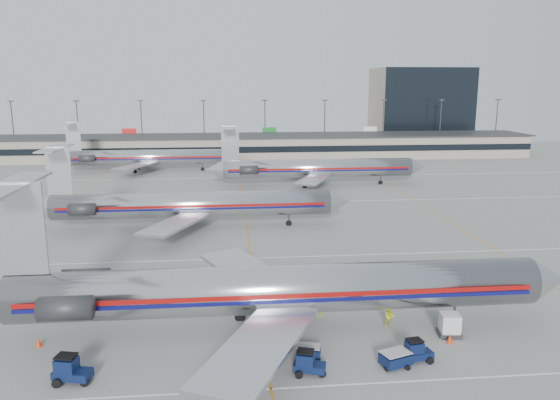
{
  "coord_description": "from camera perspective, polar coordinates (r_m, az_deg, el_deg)",
  "views": [
    {
      "loc": [
        -2.65,
        -50.92,
        20.0
      ],
      "look_at": [
        4.5,
        21.13,
        4.5
      ],
      "focal_mm": 35.0,
      "sensor_mm": 36.0,
      "label": 1
    }
  ],
  "objects": [
    {
      "name": "jet_foreground",
      "position": [
        44.55,
        -1.38,
        -9.28
      ],
      "size": [
        49.64,
        29.23,
        12.99
      ],
      "color": "#BCBCC1",
      "rests_on": "ground"
    },
    {
      "name": "distant_building",
      "position": [
        190.39,
        14.39,
        9.45
      ],
      "size": [
        30.0,
        20.0,
        25.0
      ],
      "primitive_type": "cube",
      "color": "tan",
      "rests_on": "ground"
    },
    {
      "name": "belt_loader",
      "position": [
        48.09,
        -0.01,
        -11.79
      ],
      "size": [
        3.92,
        2.2,
        2.01
      ],
      "rotation": [
        0.0,
        0.0,
        -0.35
      ],
      "color": "#9D9D9D",
      "rests_on": "ground"
    },
    {
      "name": "cone_left",
      "position": [
        47.55,
        -23.94,
        -13.44
      ],
      "size": [
        0.62,
        0.62,
        0.69
      ],
      "primitive_type": "cone",
      "rotation": [
        0.0,
        0.0,
        -0.27
      ],
      "color": "red",
      "rests_on": "ground"
    },
    {
      "name": "cart_outer",
      "position": [
        42.06,
        3.02,
        -15.52
      ],
      "size": [
        1.97,
        1.57,
        0.98
      ],
      "rotation": [
        0.0,
        0.0,
        -0.25
      ],
      "color": "#0A1539",
      "rests_on": "ground"
    },
    {
      "name": "uld_container",
      "position": [
        47.1,
        17.31,
        -12.35
      ],
      "size": [
        1.94,
        1.68,
        1.89
      ],
      "rotation": [
        0.0,
        0.0,
        -0.11
      ],
      "color": "#2D2D30",
      "rests_on": "ground"
    },
    {
      "name": "light_mast_row",
      "position": [
        163.34,
        -4.77,
        8.03
      ],
      "size": [
        163.6,
        0.4,
        15.28
      ],
      "color": "#38383D",
      "rests_on": "ground"
    },
    {
      "name": "cart_inner",
      "position": [
        41.66,
        11.95,
        -15.92
      ],
      "size": [
        2.39,
        2.0,
        1.16
      ],
      "rotation": [
        0.0,
        0.0,
        0.34
      ],
      "color": "#0A1539",
      "rests_on": "ground"
    },
    {
      "name": "ramp_worker_near",
      "position": [
        48.51,
        4.16,
        -11.14
      ],
      "size": [
        0.75,
        0.6,
        1.8
      ],
      "primitive_type": "imported",
      "rotation": [
        0.0,
        0.0,
        0.3
      ],
      "color": "#8BD414",
      "rests_on": "ground"
    },
    {
      "name": "tug_left",
      "position": [
        41.34,
        -21.1,
        -16.26
      ],
      "size": [
        2.73,
        1.8,
        2.04
      ],
      "rotation": [
        0.0,
        0.0,
        -0.23
      ],
      "color": "#0A1539",
      "rests_on": "ground"
    },
    {
      "name": "jet_back_row",
      "position": [
        130.0,
        -13.97,
        4.37
      ],
      "size": [
        42.28,
        26.01,
        11.56
      ],
      "color": "#BCBCC1",
      "rests_on": "ground"
    },
    {
      "name": "ground",
      "position": [
        54.77,
        -2.54,
        -9.35
      ],
      "size": [
        260.0,
        260.0,
        0.0
      ],
      "primitive_type": "plane",
      "color": "gray",
      "rests_on": "ground"
    },
    {
      "name": "jet_third_row",
      "position": [
        108.84,
        3.49,
        3.36
      ],
      "size": [
        44.4,
        27.31,
        12.14
      ],
      "color": "#BCBCC1",
      "rests_on": "ground"
    },
    {
      "name": "ramp_worker_far",
      "position": [
        47.53,
        11.34,
        -11.88
      ],
      "size": [
        0.95,
        0.78,
        1.77
      ],
      "primitive_type": "imported",
      "rotation": [
        0.0,
        0.0,
        -0.14
      ],
      "color": "#CFDF15",
      "rests_on": "ground"
    },
    {
      "name": "tug_right",
      "position": [
        42.59,
        14.05,
        -15.11
      ],
      "size": [
        2.3,
        1.45,
        1.74
      ],
      "rotation": [
        0.0,
        0.0,
        0.19
      ],
      "color": "#0A1539",
      "rests_on": "ground"
    },
    {
      "name": "tug_center",
      "position": [
        39.85,
        2.91,
        -16.69
      ],
      "size": [
        2.45,
        1.7,
        1.81
      ],
      "rotation": [
        0.0,
        0.0,
        -0.29
      ],
      "color": "#0A1539",
      "rests_on": "ground"
    },
    {
      "name": "jet_second_row",
      "position": [
        77.39,
        -9.75,
        -0.46
      ],
      "size": [
        45.1,
        26.55,
        11.8
      ],
      "color": "#BCBCC1",
      "rests_on": "ground"
    },
    {
      "name": "terminal",
      "position": [
        149.86,
        -4.64,
        5.59
      ],
      "size": [
        162.0,
        17.0,
        6.25
      ],
      "color": "gray",
      "rests_on": "ground"
    },
    {
      "name": "apron_markings",
      "position": [
        64.17,
        -3.03,
        -6.08
      ],
      "size": [
        160.0,
        0.15,
        0.02
      ],
      "primitive_type": "cube",
      "color": "silver",
      "rests_on": "ground"
    },
    {
      "name": "cone_right",
      "position": [
        46.18,
        17.31,
        -13.69
      ],
      "size": [
        0.64,
        0.64,
        0.68
      ],
      "primitive_type": "cone",
      "rotation": [
        0.0,
        0.0,
        -0.34
      ],
      "color": "red",
      "rests_on": "ground"
    }
  ]
}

